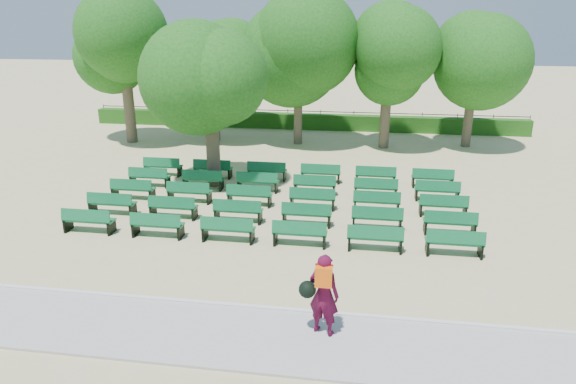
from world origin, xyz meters
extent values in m
plane|color=#C2B580|center=(0.00, 0.00, 0.00)|extent=(120.00, 120.00, 0.00)
cube|color=#AAAAA5|center=(0.00, -7.40, 0.03)|extent=(30.00, 2.20, 0.06)
cube|color=silver|center=(0.00, -6.25, 0.05)|extent=(30.00, 0.12, 0.10)
cube|color=#215716|center=(0.00, 14.00, 0.45)|extent=(26.00, 0.70, 0.90)
cube|color=#116538|center=(0.86, 0.53, 0.40)|extent=(1.61, 0.47, 0.05)
cube|color=#116538|center=(0.86, 0.34, 0.62)|extent=(1.61, 0.15, 0.38)
cylinder|color=brown|center=(-2.17, 2.59, 1.47)|extent=(0.54, 0.54, 2.95)
ellipsoid|color=#205F19|center=(-2.17, 2.59, 4.14)|extent=(4.35, 4.35, 3.92)
imported|color=#4A0A26|center=(3.04, -7.00, 0.97)|extent=(0.77, 0.63, 1.82)
cube|color=#FF610D|center=(3.04, -7.21, 1.49)|extent=(0.34, 0.17, 0.43)
sphere|color=black|center=(2.70, -7.06, 1.09)|extent=(0.36, 0.36, 0.36)
camera|label=1|loc=(3.71, -16.37, 6.43)|focal=32.00mm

